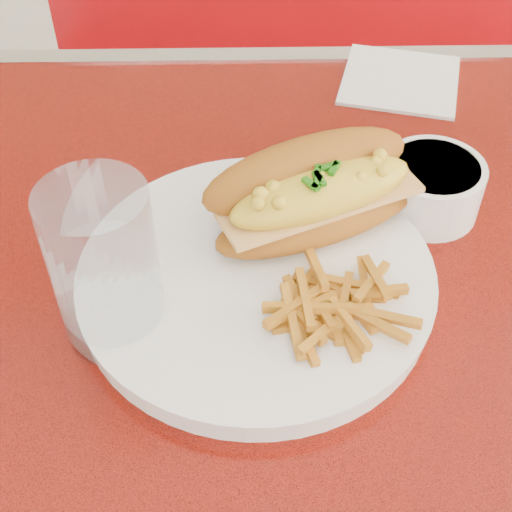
{
  "coord_description": "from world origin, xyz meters",
  "views": [
    {
      "loc": [
        -0.21,
        -0.41,
        1.24
      ],
      "look_at": [
        -0.2,
        0.01,
        0.81
      ],
      "focal_mm": 50.0,
      "sensor_mm": 36.0,
      "label": 1
    }
  ],
  "objects_px": {
    "dinner_plate": "(256,278)",
    "mac_hoagie": "(316,192)",
    "fork": "(342,272)",
    "diner_table": "(450,394)",
    "sauce_cup_left": "(263,211)",
    "gravy_ramekin": "(431,186)",
    "water_tumbler": "(105,267)",
    "booth_bench_far": "(342,157)"
  },
  "relations": [
    {
      "from": "dinner_plate",
      "to": "mac_hoagie",
      "type": "relative_size",
      "value": 1.47
    },
    {
      "from": "dinner_plate",
      "to": "fork",
      "type": "bearing_deg",
      "value": -1.93
    },
    {
      "from": "diner_table",
      "to": "dinner_plate",
      "type": "height_order",
      "value": "dinner_plate"
    },
    {
      "from": "sauce_cup_left",
      "to": "dinner_plate",
      "type": "bearing_deg",
      "value": -95.45
    },
    {
      "from": "gravy_ramekin",
      "to": "water_tumbler",
      "type": "relative_size",
      "value": 0.78
    },
    {
      "from": "dinner_plate",
      "to": "sauce_cup_left",
      "type": "distance_m",
      "value": 0.08
    },
    {
      "from": "diner_table",
      "to": "fork",
      "type": "xyz_separation_m",
      "value": [
        -0.13,
        0.01,
        0.18
      ]
    },
    {
      "from": "mac_hoagie",
      "to": "fork",
      "type": "distance_m",
      "value": 0.07
    },
    {
      "from": "booth_bench_far",
      "to": "mac_hoagie",
      "type": "relative_size",
      "value": 5.4
    },
    {
      "from": "mac_hoagie",
      "to": "gravy_ramekin",
      "type": "bearing_deg",
      "value": -3.92
    },
    {
      "from": "mac_hoagie",
      "to": "sauce_cup_left",
      "type": "bearing_deg",
      "value": 127.61
    },
    {
      "from": "booth_bench_far",
      "to": "water_tumbler",
      "type": "bearing_deg",
      "value": -110.62
    },
    {
      "from": "diner_table",
      "to": "mac_hoagie",
      "type": "bearing_deg",
      "value": 155.85
    },
    {
      "from": "booth_bench_far",
      "to": "diner_table",
      "type": "bearing_deg",
      "value": -90.0
    },
    {
      "from": "water_tumbler",
      "to": "sauce_cup_left",
      "type": "bearing_deg",
      "value": 45.05
    },
    {
      "from": "diner_table",
      "to": "gravy_ramekin",
      "type": "relative_size",
      "value": 10.89
    },
    {
      "from": "booth_bench_far",
      "to": "fork",
      "type": "bearing_deg",
      "value": -99.02
    },
    {
      "from": "fork",
      "to": "gravy_ramekin",
      "type": "distance_m",
      "value": 0.14
    },
    {
      "from": "sauce_cup_left",
      "to": "water_tumbler",
      "type": "xyz_separation_m",
      "value": [
        -0.12,
        -0.12,
        0.06
      ]
    },
    {
      "from": "mac_hoagie",
      "to": "water_tumbler",
      "type": "xyz_separation_m",
      "value": [
        -0.17,
        -0.1,
        0.01
      ]
    },
    {
      "from": "dinner_plate",
      "to": "water_tumbler",
      "type": "relative_size",
      "value": 2.26
    },
    {
      "from": "fork",
      "to": "sauce_cup_left",
      "type": "height_order",
      "value": "sauce_cup_left"
    },
    {
      "from": "dinner_plate",
      "to": "gravy_ramekin",
      "type": "height_order",
      "value": "gravy_ramekin"
    },
    {
      "from": "fork",
      "to": "sauce_cup_left",
      "type": "bearing_deg",
      "value": 37.6
    },
    {
      "from": "booth_bench_far",
      "to": "gravy_ramekin",
      "type": "distance_m",
      "value": 0.87
    },
    {
      "from": "sauce_cup_left",
      "to": "water_tumbler",
      "type": "bearing_deg",
      "value": -134.95
    },
    {
      "from": "mac_hoagie",
      "to": "fork",
      "type": "height_order",
      "value": "mac_hoagie"
    },
    {
      "from": "booth_bench_far",
      "to": "fork",
      "type": "xyz_separation_m",
      "value": [
        -0.13,
        -0.81,
        0.5
      ]
    },
    {
      "from": "diner_table",
      "to": "booth_bench_far",
      "type": "height_order",
      "value": "booth_bench_far"
    },
    {
      "from": "diner_table",
      "to": "booth_bench_far",
      "type": "relative_size",
      "value": 1.03
    },
    {
      "from": "booth_bench_far",
      "to": "water_tumbler",
      "type": "distance_m",
      "value": 1.06
    },
    {
      "from": "diner_table",
      "to": "water_tumbler",
      "type": "distance_m",
      "value": 0.4
    },
    {
      "from": "gravy_ramekin",
      "to": "booth_bench_far",
      "type": "bearing_deg",
      "value": 87.31
    },
    {
      "from": "mac_hoagie",
      "to": "sauce_cup_left",
      "type": "xyz_separation_m",
      "value": [
        -0.05,
        0.02,
        -0.04
      ]
    },
    {
      "from": "fork",
      "to": "sauce_cup_left",
      "type": "distance_m",
      "value": 0.11
    },
    {
      "from": "gravy_ramekin",
      "to": "sauce_cup_left",
      "type": "bearing_deg",
      "value": -174.05
    },
    {
      "from": "sauce_cup_left",
      "to": "booth_bench_far",
      "type": "bearing_deg",
      "value": 74.95
    },
    {
      "from": "mac_hoagie",
      "to": "fork",
      "type": "relative_size",
      "value": 1.65
    },
    {
      "from": "mac_hoagie",
      "to": "sauce_cup_left",
      "type": "distance_m",
      "value": 0.07
    },
    {
      "from": "fork",
      "to": "diner_table",
      "type": "bearing_deg",
      "value": -92.16
    },
    {
      "from": "booth_bench_far",
      "to": "dinner_plate",
      "type": "xyz_separation_m",
      "value": [
        -0.2,
        -0.8,
        0.5
      ]
    },
    {
      "from": "sauce_cup_left",
      "to": "mac_hoagie",
      "type": "bearing_deg",
      "value": -28.62
    }
  ]
}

